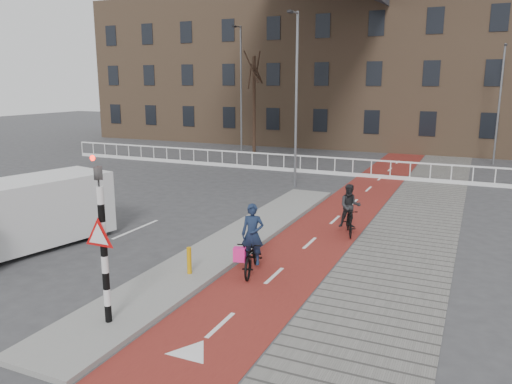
% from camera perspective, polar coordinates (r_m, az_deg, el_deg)
% --- Properties ---
extents(ground, '(120.00, 120.00, 0.00)m').
position_cam_1_polar(ground, '(12.34, -8.12, -11.58)').
color(ground, '#38383A').
rests_on(ground, ground).
extents(bike_lane, '(2.50, 60.00, 0.01)m').
position_cam_1_polar(bike_lane, '(20.63, 10.48, -1.79)').
color(bike_lane, maroon).
rests_on(bike_lane, ground).
extents(sidewalk, '(3.00, 60.00, 0.01)m').
position_cam_1_polar(sidewalk, '(20.19, 18.22, -2.53)').
color(sidewalk, slate).
rests_on(sidewalk, ground).
extents(curb_island, '(1.80, 16.00, 0.12)m').
position_cam_1_polar(curb_island, '(15.90, -2.57, -5.68)').
color(curb_island, gray).
rests_on(curb_island, ground).
extents(traffic_signal, '(0.80, 0.80, 3.68)m').
position_cam_1_polar(traffic_signal, '(10.48, -17.16, -4.81)').
color(traffic_signal, black).
rests_on(traffic_signal, curb_island).
extents(bollard, '(0.12, 0.12, 0.71)m').
position_cam_1_polar(bollard, '(13.18, -7.64, -7.76)').
color(bollard, '#CA8E0B').
rests_on(bollard, curb_island).
extents(cyclist_near, '(1.03, 1.89, 1.88)m').
position_cam_1_polar(cyclist_near, '(13.34, -0.41, -6.64)').
color(cyclist_near, black).
rests_on(cyclist_near, bike_lane).
extents(cyclist_far, '(0.92, 1.62, 1.71)m').
position_cam_1_polar(cyclist_far, '(16.87, 10.65, -2.47)').
color(cyclist_far, black).
rests_on(cyclist_far, bike_lane).
extents(van, '(3.00, 5.27, 2.13)m').
position_cam_1_polar(van, '(16.73, -24.66, -2.12)').
color(van, silver).
rests_on(van, ground).
extents(railing, '(28.00, 0.10, 0.99)m').
position_cam_1_polar(railing, '(29.10, 1.35, 3.14)').
color(railing, silver).
rests_on(railing, ground).
extents(townhouse_row, '(46.00, 10.00, 15.90)m').
position_cam_1_polar(townhouse_row, '(42.57, 12.20, 15.94)').
color(townhouse_row, '#7F6047').
rests_on(townhouse_row, ground).
extents(tree_mid, '(0.23, 0.23, 6.80)m').
position_cam_1_polar(tree_mid, '(36.07, -0.22, 9.88)').
color(tree_mid, black).
rests_on(tree_mid, ground).
extents(streetlight_near, '(0.12, 0.12, 8.16)m').
position_cam_1_polar(streetlight_near, '(23.95, 4.62, 10.19)').
color(streetlight_near, slate).
rests_on(streetlight_near, ground).
extents(streetlight_left, '(0.12, 0.12, 8.79)m').
position_cam_1_polar(streetlight_left, '(35.79, -1.71, 11.45)').
color(streetlight_left, slate).
rests_on(streetlight_left, ground).
extents(streetlight_right, '(0.12, 0.12, 7.26)m').
position_cam_1_polar(streetlight_right, '(34.18, 26.03, 8.89)').
color(streetlight_right, slate).
rests_on(streetlight_right, ground).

